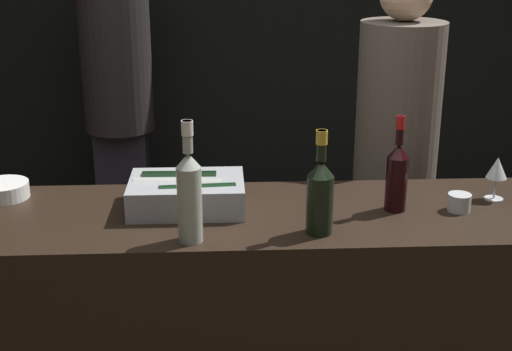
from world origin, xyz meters
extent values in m
cube|color=black|center=(0.00, 2.37, 1.40)|extent=(6.40, 0.06, 2.80)
cube|color=black|center=(0.00, 0.30, 0.49)|extent=(2.05, 0.59, 0.99)
cube|color=#9EA0A5|center=(-0.23, 0.35, 1.04)|extent=(0.39, 0.27, 0.10)
cylinder|color=black|center=(-0.19, 0.29, 1.06)|extent=(0.26, 0.08, 0.06)
cylinder|color=#B2B7AD|center=(-0.27, 0.35, 1.06)|extent=(0.30, 0.09, 0.06)
cylinder|color=black|center=(-0.26, 0.41, 1.06)|extent=(0.26, 0.08, 0.07)
cylinder|color=white|center=(-0.88, 0.48, 1.01)|extent=(0.18, 0.18, 0.06)
cylinder|color=gray|center=(-0.88, 0.48, 1.04)|extent=(0.15, 0.15, 0.01)
cylinder|color=silver|center=(0.84, 0.38, 0.99)|extent=(0.07, 0.07, 0.00)
cylinder|color=silver|center=(0.84, 0.38, 1.03)|extent=(0.01, 0.01, 0.08)
cone|color=silver|center=(0.84, 0.38, 1.10)|extent=(0.07, 0.07, 0.07)
cylinder|color=silver|center=(0.68, 0.28, 1.02)|extent=(0.08, 0.08, 0.06)
sphere|color=#EFB256|center=(0.68, 0.28, 1.02)|extent=(0.04, 0.04, 0.04)
cylinder|color=black|center=(0.19, 0.12, 1.08)|extent=(0.08, 0.08, 0.19)
cone|color=black|center=(0.19, 0.12, 1.20)|extent=(0.08, 0.08, 0.05)
cylinder|color=black|center=(0.19, 0.12, 1.27)|extent=(0.03, 0.03, 0.10)
cylinder|color=gold|center=(0.19, 0.12, 1.30)|extent=(0.04, 0.04, 0.04)
cylinder|color=black|center=(0.47, 0.30, 1.08)|extent=(0.07, 0.07, 0.19)
cone|color=black|center=(0.47, 0.30, 1.19)|extent=(0.07, 0.07, 0.04)
cylinder|color=black|center=(0.47, 0.30, 1.26)|extent=(0.03, 0.03, 0.10)
cylinder|color=red|center=(0.47, 0.30, 1.29)|extent=(0.03, 0.03, 0.04)
cylinder|color=#9EA899|center=(-0.21, 0.08, 1.10)|extent=(0.08, 0.08, 0.24)
cone|color=#9EA899|center=(-0.21, 0.08, 1.24)|extent=(0.08, 0.08, 0.05)
cylinder|color=#9EA899|center=(-0.21, 0.08, 1.32)|extent=(0.03, 0.03, 0.10)
cylinder|color=white|center=(-0.21, 0.08, 1.34)|extent=(0.03, 0.03, 0.04)
cube|color=black|center=(-0.66, 1.85, 0.43)|extent=(0.28, 0.20, 0.85)
cylinder|color=black|center=(-0.66, 1.85, 1.24)|extent=(0.37, 0.37, 0.77)
cube|color=black|center=(0.61, 0.89, 0.40)|extent=(0.26, 0.19, 0.80)
cylinder|color=#60564C|center=(0.61, 0.89, 1.17)|extent=(0.34, 0.34, 0.73)
camera|label=1|loc=(-0.12, -1.91, 1.89)|focal=50.00mm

